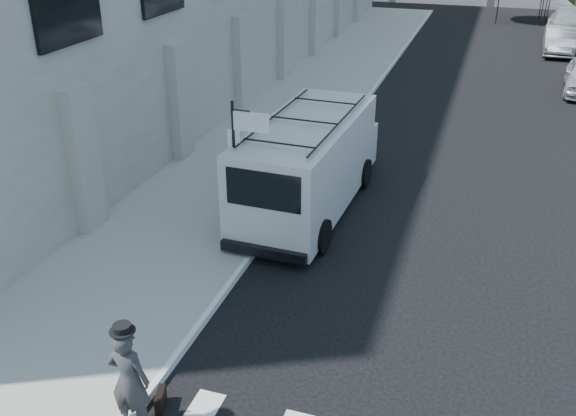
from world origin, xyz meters
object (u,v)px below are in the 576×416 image
Objects in this scene: briefcase at (161,400)px; parked_car_b at (559,40)px; suitcase at (297,248)px; businessman at (129,380)px; cargo_van at (309,163)px; parked_car_c at (569,25)px.

parked_car_b reaches higher than briefcase.
suitcase is at bearing -104.13° from parked_car_b.
businessman is 0.27× the size of cargo_van.
parked_car_b is (7.03, 25.38, 0.41)m from suitcase.
briefcase is 0.08× the size of parked_car_c.
parked_car_c reaches higher than parked_car_b.
businessman reaches higher than suitcase.
cargo_van reaches higher than suitcase.
businessman is at bearing -102.92° from parked_car_b.
cargo_van is 23.80m from parked_car_b.
suitcase is at bearing -100.09° from businessman.
parked_car_b is (7.97, 31.28, -0.23)m from businessman.
parked_car_c is (8.49, 34.91, 0.66)m from briefcase.
cargo_van is at bearing -93.82° from businessman.
parked_car_c is at bearing 81.25° from parked_car_b.
businessman is 0.33× the size of parked_car_c.
parked_car_b is 4.18m from parked_car_c.
briefcase is 0.06× the size of cargo_van.
briefcase is 0.38× the size of suitcase.
parked_car_c reaches higher than briefcase.
suitcase is 26.34m from parked_car_b.
businessman is 0.44× the size of parked_car_b.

